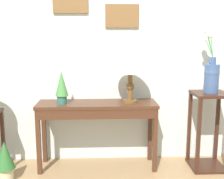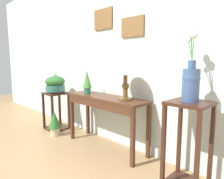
{
  "view_description": "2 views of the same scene",
  "coord_description": "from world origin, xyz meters",
  "px_view_note": "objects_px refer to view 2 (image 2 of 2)",
  "views": [
    {
      "loc": [
        -0.1,
        -1.89,
        1.46
      ],
      "look_at": [
        0.04,
        1.26,
        0.87
      ],
      "focal_mm": 47.37,
      "sensor_mm": 36.0,
      "label": 1
    },
    {
      "loc": [
        1.87,
        -0.65,
        1.22
      ],
      "look_at": [
        0.02,
        1.19,
        0.85
      ],
      "focal_mm": 32.31,
      "sensor_mm": 36.0,
      "label": 2
    }
  ],
  "objects_px": {
    "table_lamp": "(126,68)",
    "planter_bowl_wide_left": "(55,84)",
    "pedestal_stand_left": "(56,111)",
    "flower_vase_tall_right": "(191,78)",
    "potted_plant_on_console": "(87,81)",
    "pedestal_stand_right": "(187,145)",
    "potted_plant_floor": "(55,122)",
    "console_table": "(105,104)"
  },
  "relations": [
    {
      "from": "table_lamp",
      "to": "pedestal_stand_right",
      "type": "height_order",
      "value": "table_lamp"
    },
    {
      "from": "console_table",
      "to": "flower_vase_tall_right",
      "type": "distance_m",
      "value": 1.28
    },
    {
      "from": "console_table",
      "to": "potted_plant_floor",
      "type": "bearing_deg",
      "value": -163.86
    },
    {
      "from": "potted_plant_on_console",
      "to": "flower_vase_tall_right",
      "type": "height_order",
      "value": "flower_vase_tall_right"
    },
    {
      "from": "pedestal_stand_left",
      "to": "planter_bowl_wide_left",
      "type": "bearing_deg",
      "value": -32.37
    },
    {
      "from": "pedestal_stand_right",
      "to": "flower_vase_tall_right",
      "type": "xyz_separation_m",
      "value": [
        -0.0,
        0.0,
        0.64
      ]
    },
    {
      "from": "planter_bowl_wide_left",
      "to": "flower_vase_tall_right",
      "type": "relative_size",
      "value": 0.6
    },
    {
      "from": "table_lamp",
      "to": "pedestal_stand_right",
      "type": "bearing_deg",
      "value": -4.67
    },
    {
      "from": "pedestal_stand_right",
      "to": "flower_vase_tall_right",
      "type": "relative_size",
      "value": 1.25
    },
    {
      "from": "table_lamp",
      "to": "planter_bowl_wide_left",
      "type": "relative_size",
      "value": 1.3
    },
    {
      "from": "potted_plant_on_console",
      "to": "pedestal_stand_right",
      "type": "bearing_deg",
      "value": -1.25
    },
    {
      "from": "table_lamp",
      "to": "pedestal_stand_left",
      "type": "height_order",
      "value": "table_lamp"
    },
    {
      "from": "console_table",
      "to": "pedestal_stand_left",
      "type": "bearing_deg",
      "value": -176.81
    },
    {
      "from": "pedestal_stand_left",
      "to": "planter_bowl_wide_left",
      "type": "height_order",
      "value": "planter_bowl_wide_left"
    },
    {
      "from": "potted_plant_on_console",
      "to": "flower_vase_tall_right",
      "type": "xyz_separation_m",
      "value": [
        1.58,
        -0.03,
        0.14
      ]
    },
    {
      "from": "potted_plant_on_console",
      "to": "planter_bowl_wide_left",
      "type": "relative_size",
      "value": 0.86
    },
    {
      "from": "console_table",
      "to": "planter_bowl_wide_left",
      "type": "xyz_separation_m",
      "value": [
        -1.21,
        -0.07,
        0.19
      ]
    },
    {
      "from": "console_table",
      "to": "potted_plant_on_console",
      "type": "height_order",
      "value": "potted_plant_on_console"
    },
    {
      "from": "table_lamp",
      "to": "potted_plant_on_console",
      "type": "height_order",
      "value": "table_lamp"
    },
    {
      "from": "table_lamp",
      "to": "potted_plant_floor",
      "type": "bearing_deg",
      "value": -167.2
    },
    {
      "from": "pedestal_stand_left",
      "to": "pedestal_stand_right",
      "type": "height_order",
      "value": "pedestal_stand_right"
    },
    {
      "from": "table_lamp",
      "to": "planter_bowl_wide_left",
      "type": "distance_m",
      "value": 1.6
    },
    {
      "from": "table_lamp",
      "to": "potted_plant_floor",
      "type": "distance_m",
      "value": 1.59
    },
    {
      "from": "console_table",
      "to": "table_lamp",
      "type": "xyz_separation_m",
      "value": [
        0.36,
        0.02,
        0.51
      ]
    },
    {
      "from": "potted_plant_floor",
      "to": "planter_bowl_wide_left",
      "type": "bearing_deg",
      "value": 145.38
    },
    {
      "from": "potted_plant_floor",
      "to": "potted_plant_on_console",
      "type": "bearing_deg",
      "value": 24.79
    },
    {
      "from": "pedestal_stand_left",
      "to": "flower_vase_tall_right",
      "type": "relative_size",
      "value": 0.98
    },
    {
      "from": "table_lamp",
      "to": "potted_plant_on_console",
      "type": "xyz_separation_m",
      "value": [
        -0.73,
        -0.04,
        -0.21
      ]
    },
    {
      "from": "pedestal_stand_left",
      "to": "pedestal_stand_right",
      "type": "xyz_separation_m",
      "value": [
        2.42,
        0.02,
        0.09
      ]
    },
    {
      "from": "potted_plant_on_console",
      "to": "console_table",
      "type": "bearing_deg",
      "value": 1.84
    },
    {
      "from": "console_table",
      "to": "flower_vase_tall_right",
      "type": "relative_size",
      "value": 1.89
    },
    {
      "from": "planter_bowl_wide_left",
      "to": "potted_plant_floor",
      "type": "height_order",
      "value": "planter_bowl_wide_left"
    },
    {
      "from": "potted_plant_on_console",
      "to": "potted_plant_floor",
      "type": "height_order",
      "value": "potted_plant_on_console"
    },
    {
      "from": "console_table",
      "to": "pedestal_stand_right",
      "type": "height_order",
      "value": "pedestal_stand_right"
    },
    {
      "from": "potted_plant_floor",
      "to": "flower_vase_tall_right",
      "type": "bearing_deg",
      "value": 6.03
    },
    {
      "from": "potted_plant_on_console",
      "to": "potted_plant_floor",
      "type": "bearing_deg",
      "value": -155.21
    },
    {
      "from": "flower_vase_tall_right",
      "to": "potted_plant_floor",
      "type": "height_order",
      "value": "flower_vase_tall_right"
    },
    {
      "from": "console_table",
      "to": "potted_plant_on_console",
      "type": "distance_m",
      "value": 0.47
    },
    {
      "from": "console_table",
      "to": "pedestal_stand_right",
      "type": "relative_size",
      "value": 1.52
    },
    {
      "from": "pedestal_stand_left",
      "to": "potted_plant_floor",
      "type": "bearing_deg",
      "value": -34.62
    },
    {
      "from": "planter_bowl_wide_left",
      "to": "potted_plant_floor",
      "type": "relative_size",
      "value": 0.98
    },
    {
      "from": "potted_plant_on_console",
      "to": "pedestal_stand_left",
      "type": "bearing_deg",
      "value": -176.22
    }
  ]
}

